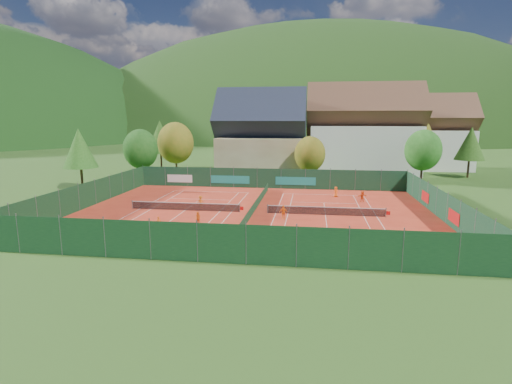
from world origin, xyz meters
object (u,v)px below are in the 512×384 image
at_px(hotel_block_b, 428,137).
at_px(player_right_far_b, 362,197).
at_px(hotel_block_a, 363,134).
at_px(player_left_mid, 198,218).
at_px(player_right_far_a, 336,192).
at_px(chalet, 261,139).
at_px(ball_hopper, 383,244).
at_px(player_left_near, 159,223).
at_px(player_left_far, 201,201).
at_px(player_right_near, 283,212).

bearing_deg(hotel_block_b, player_right_far_b, -115.33).
height_order(hotel_block_a, player_right_far_b, hotel_block_a).
height_order(player_left_mid, player_right_far_a, player_right_far_a).
relative_size(chalet, hotel_block_a, 0.75).
relative_size(ball_hopper, player_right_far_a, 0.56).
xyz_separation_m(hotel_block_a, player_left_mid, (-20.79, -41.69, -6.74)).
bearing_deg(player_left_near, player_left_far, 65.20).
relative_size(player_left_near, player_right_far_b, 0.88).
distance_m(hotel_block_a, player_left_far, 41.51).
bearing_deg(hotel_block_a, hotel_block_b, 29.74).
bearing_deg(ball_hopper, player_right_far_b, 88.32).
bearing_deg(player_left_near, player_right_far_a, 29.19).
xyz_separation_m(player_left_far, player_right_far_a, (16.32, 8.57, 0.01)).
bearing_deg(player_right_far_a, player_left_mid, 22.94).
bearing_deg(hotel_block_b, hotel_block_a, -150.26).
bearing_deg(hotel_block_a, ball_hopper, -94.52).
distance_m(ball_hopper, player_right_far_b, 19.18).
height_order(hotel_block_a, player_left_far, hotel_block_a).
bearing_deg(player_left_far, player_right_far_b, -167.29).
height_order(chalet, player_right_far_b, chalet).
bearing_deg(player_right_far_a, player_left_near, 20.97).
bearing_deg(hotel_block_b, chalet, -157.01).
bearing_deg(player_right_far_a, player_right_far_b, 113.49).
distance_m(hotel_block_b, player_left_near, 64.66).
xyz_separation_m(hotel_block_b, player_right_far_a, (-20.34, -33.57, -5.91)).
relative_size(hotel_block_a, ball_hopper, 27.00).
xyz_separation_m(chalet, hotel_block_a, (19.00, 6.00, 0.76)).
relative_size(chalet, player_left_mid, 12.60).
xyz_separation_m(player_right_far_a, player_right_far_b, (3.14, -2.76, -0.01)).
bearing_deg(player_left_mid, hotel_block_a, 80.69).
bearing_deg(hotel_block_a, player_right_far_b, -96.43).
bearing_deg(ball_hopper, hotel_block_b, 72.26).
distance_m(player_left_far, player_right_far_a, 18.43).
bearing_deg(player_right_near, ball_hopper, -68.92).
relative_size(player_left_mid, player_right_far_b, 0.91).
bearing_deg(chalet, hotel_block_a, 17.53).
distance_m(chalet, player_left_mid, 36.23).
bearing_deg(chalet, player_left_mid, -92.88).
distance_m(chalet, player_right_far_a, 24.05).
xyz_separation_m(hotel_block_a, player_right_near, (-12.47, -38.44, -6.65)).
relative_size(hotel_block_a, player_left_near, 17.30).
height_order(player_left_near, player_right_far_b, player_right_far_b).
distance_m(chalet, ball_hopper, 44.63).
relative_size(hotel_block_b, player_right_near, 11.76).
relative_size(ball_hopper, player_left_mid, 0.62).
height_order(hotel_block_b, player_right_far_b, hotel_block_b).
distance_m(chalet, player_right_far_b, 27.99).
xyz_separation_m(hotel_block_a, player_right_far_b, (-3.20, -28.33, -6.68)).
bearing_deg(player_left_mid, chalet, 104.32).
xyz_separation_m(player_left_mid, player_right_near, (8.33, 3.25, 0.09)).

